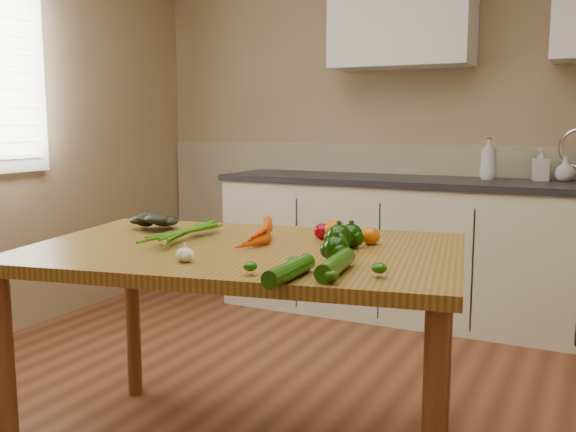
% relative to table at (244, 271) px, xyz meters
% --- Properties ---
extents(room, '(4.04, 5.04, 2.64)m').
position_rel_table_xyz_m(room, '(0.01, 0.03, 0.53)').
color(room, brown).
rests_on(room, ground).
extents(counter_run, '(2.84, 0.64, 1.14)m').
position_rel_table_xyz_m(counter_run, '(0.22, 2.05, -0.26)').
color(counter_run, beige).
rests_on(counter_run, ground).
extents(upper_cabinets, '(2.15, 0.35, 0.70)m').
position_rel_table_xyz_m(upper_cabinets, '(0.52, 2.18, 1.23)').
color(upper_cabinets, silver).
rests_on(upper_cabinets, room).
extents(table, '(1.67, 1.24, 0.81)m').
position_rel_table_xyz_m(table, '(0.00, 0.00, 0.00)').
color(table, olive).
rests_on(table, ground).
extents(soap_bottle_a, '(0.12, 0.12, 0.26)m').
position_rel_table_xyz_m(soap_bottle_a, '(0.49, 2.14, 0.31)').
color(soap_bottle_a, silver).
rests_on(soap_bottle_a, counter_run).
extents(soap_bottle_b, '(0.11, 0.11, 0.20)m').
position_rel_table_xyz_m(soap_bottle_b, '(0.78, 2.20, 0.28)').
color(soap_bottle_b, silver).
rests_on(soap_bottle_b, counter_run).
extents(soap_bottle_c, '(0.16, 0.16, 0.15)m').
position_rel_table_xyz_m(soap_bottle_c, '(0.92, 2.22, 0.25)').
color(soap_bottle_c, silver).
rests_on(soap_bottle_c, counter_run).
extents(carrot_bunch, '(0.32, 0.27, 0.08)m').
position_rel_table_xyz_m(carrot_bunch, '(-0.07, 0.05, 0.13)').
color(carrot_bunch, '#DA4405').
rests_on(carrot_bunch, table).
extents(leafy_greens, '(0.22, 0.19, 0.11)m').
position_rel_table_xyz_m(leafy_greens, '(-0.52, 0.14, 0.14)').
color(leafy_greens, black).
rests_on(leafy_greens, table).
extents(garlic_bulb, '(0.06, 0.06, 0.05)m').
position_rel_table_xyz_m(garlic_bulb, '(-0.04, -0.31, 0.11)').
color(garlic_bulb, silver).
rests_on(garlic_bulb, table).
extents(pepper_a, '(0.09, 0.09, 0.09)m').
position_rel_table_xyz_m(pepper_a, '(0.33, 0.08, 0.13)').
color(pepper_a, black).
rests_on(pepper_a, table).
extents(pepper_b, '(0.08, 0.08, 0.08)m').
position_rel_table_xyz_m(pepper_b, '(0.35, 0.15, 0.13)').
color(pepper_b, black).
rests_on(pepper_b, table).
extents(pepper_c, '(0.08, 0.08, 0.08)m').
position_rel_table_xyz_m(pepper_c, '(0.39, -0.10, 0.13)').
color(pepper_c, black).
rests_on(pepper_c, table).
extents(tomato_a, '(0.07, 0.07, 0.06)m').
position_rel_table_xyz_m(tomato_a, '(0.19, 0.25, 0.12)').
color(tomato_a, maroon).
rests_on(tomato_a, table).
extents(tomato_b, '(0.08, 0.08, 0.08)m').
position_rel_table_xyz_m(tomato_b, '(0.24, 0.26, 0.13)').
color(tomato_b, '#C75404').
rests_on(tomato_b, table).
extents(tomato_c, '(0.07, 0.07, 0.06)m').
position_rel_table_xyz_m(tomato_c, '(0.39, 0.23, 0.12)').
color(tomato_c, '#C75404').
rests_on(tomato_c, table).
extents(zucchini_a, '(0.09, 0.26, 0.06)m').
position_rel_table_xyz_m(zucchini_a, '(0.45, -0.25, 0.12)').
color(zucchini_a, '#164507').
rests_on(zucchini_a, table).
extents(zucchini_b, '(0.06, 0.25, 0.05)m').
position_rel_table_xyz_m(zucchini_b, '(0.36, -0.37, 0.12)').
color(zucchini_b, '#164507').
rests_on(zucchini_b, table).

